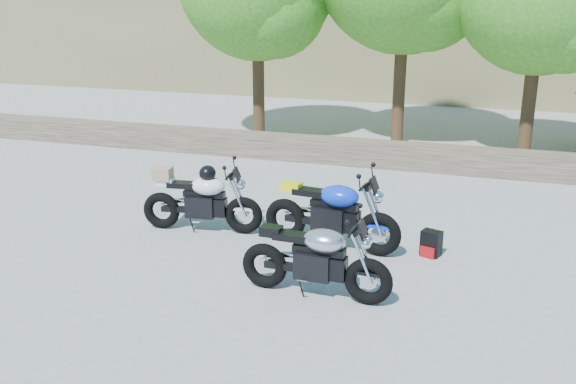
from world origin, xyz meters
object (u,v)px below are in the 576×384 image
object	(u,v)px
backpack	(431,244)
blue_bike	(332,214)
silver_bike	(316,260)
white_bike	(201,199)

from	to	relation	value
backpack	blue_bike	bearing A→B (deg)	-156.02
silver_bike	white_bike	size ratio (longest dim) A/B	1.01
silver_bike	white_bike	distance (m)	2.70
silver_bike	blue_bike	size ratio (longest dim) A/B	0.92
silver_bike	blue_bike	bearing A→B (deg)	99.32
white_bike	silver_bike	bearing A→B (deg)	-42.91
white_bike	backpack	distance (m)	3.41
white_bike	blue_bike	xyz separation A→B (m)	(2.02, -0.05, -0.01)
backpack	white_bike	bearing A→B (deg)	-160.09
blue_bike	silver_bike	bearing A→B (deg)	-76.07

